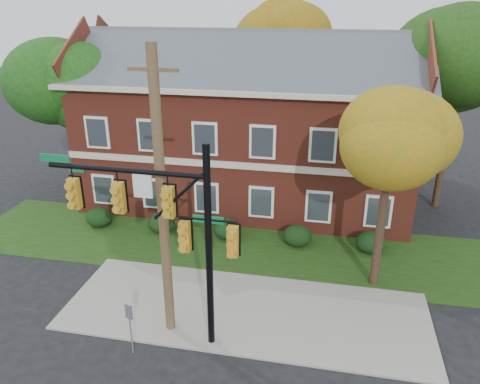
% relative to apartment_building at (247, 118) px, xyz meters
% --- Properties ---
extents(ground, '(120.00, 120.00, 0.00)m').
position_rel_apartment_building_xyz_m(ground, '(2.00, -11.95, -4.99)').
color(ground, black).
rests_on(ground, ground).
extents(sidewalk, '(14.00, 5.00, 0.08)m').
position_rel_apartment_building_xyz_m(sidewalk, '(2.00, -10.95, -4.95)').
color(sidewalk, gray).
rests_on(sidewalk, ground).
extents(grass_strip, '(30.00, 6.00, 0.04)m').
position_rel_apartment_building_xyz_m(grass_strip, '(2.00, -5.95, -4.97)').
color(grass_strip, '#193811').
rests_on(grass_strip, ground).
extents(apartment_building, '(18.80, 8.80, 9.74)m').
position_rel_apartment_building_xyz_m(apartment_building, '(0.00, 0.00, 0.00)').
color(apartment_building, maroon).
rests_on(apartment_building, ground).
extents(hedge_far_left, '(1.40, 1.26, 1.05)m').
position_rel_apartment_building_xyz_m(hedge_far_left, '(-7.00, -5.25, -4.46)').
color(hedge_far_left, black).
rests_on(hedge_far_left, ground).
extents(hedge_left, '(1.40, 1.26, 1.05)m').
position_rel_apartment_building_xyz_m(hedge_left, '(-3.50, -5.25, -4.46)').
color(hedge_left, black).
rests_on(hedge_left, ground).
extents(hedge_center, '(1.40, 1.26, 1.05)m').
position_rel_apartment_building_xyz_m(hedge_center, '(0.00, -5.25, -4.46)').
color(hedge_center, black).
rests_on(hedge_center, ground).
extents(hedge_right, '(1.40, 1.26, 1.05)m').
position_rel_apartment_building_xyz_m(hedge_right, '(3.50, -5.25, -4.46)').
color(hedge_right, black).
rests_on(hedge_right, ground).
extents(hedge_far_right, '(1.40, 1.26, 1.05)m').
position_rel_apartment_building_xyz_m(hedge_far_right, '(7.00, -5.25, -4.46)').
color(hedge_far_right, black).
rests_on(hedge_far_right, ground).
extents(tree_near_right, '(4.50, 4.25, 8.58)m').
position_rel_apartment_building_xyz_m(tree_near_right, '(7.22, -8.09, 1.68)').
color(tree_near_right, black).
rests_on(tree_near_right, ground).
extents(tree_left_rear, '(5.40, 5.10, 8.88)m').
position_rel_apartment_building_xyz_m(tree_left_rear, '(-9.73, -1.12, 1.69)').
color(tree_left_rear, black).
rests_on(tree_left_rear, ground).
extents(tree_right_rear, '(6.30, 5.95, 10.62)m').
position_rel_apartment_building_xyz_m(tree_right_rear, '(11.31, 0.86, 3.13)').
color(tree_right_rear, black).
rests_on(tree_right_rear, ground).
extents(tree_far_rear, '(6.84, 6.46, 11.52)m').
position_rel_apartment_building_xyz_m(tree_far_rear, '(1.34, 7.84, 3.86)').
color(tree_far_rear, black).
rests_on(tree_far_rear, ground).
extents(traffic_signal, '(6.60, 0.59, 7.37)m').
position_rel_apartment_building_xyz_m(traffic_signal, '(-0.13, -13.00, -0.41)').
color(traffic_signal, gray).
rests_on(traffic_signal, ground).
extents(utility_pole, '(1.58, 0.35, 10.14)m').
position_rel_apartment_building_xyz_m(utility_pole, '(-0.50, -12.49, 0.16)').
color(utility_pole, brown).
rests_on(utility_pole, ground).
extents(sign_post, '(0.29, 0.11, 1.98)m').
position_rel_apartment_building_xyz_m(sign_post, '(-1.35, -13.95, -3.64)').
color(sign_post, slate).
rests_on(sign_post, ground).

